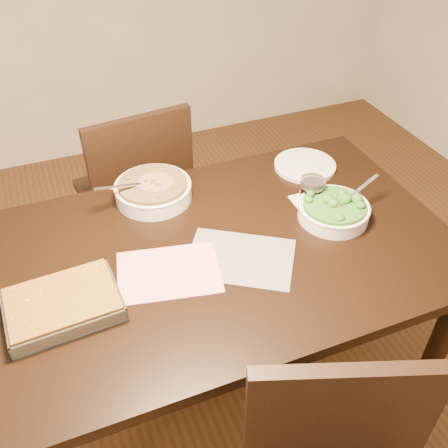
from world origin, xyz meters
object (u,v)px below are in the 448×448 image
Objects in this scene: wine_tumbler at (312,190)px; chair_far at (137,190)px; broccoli_bowl at (334,210)px; baking_dish at (63,305)px; stew_bowl at (153,190)px; table at (228,267)px; dinner_plate at (305,166)px.

chair_far reaches higher than wine_tumbler.
broccoli_bowl reaches higher than baking_dish.
table is at bearing -65.37° from stew_bowl.
table is 4.81× the size of stew_bowl.
chair_far is at bearing 124.88° from broccoli_bowl.
chair_far reaches higher than dinner_plate.
chair_far reaches higher than stew_bowl.
broccoli_bowl is at bearing -0.29° from table.
broccoli_bowl is (0.37, -0.00, 0.13)m from table.
chair_far is at bearing 143.31° from dinner_plate.
wine_tumbler reaches higher than dinner_plate.
wine_tumbler is at bearing 104.94° from broccoli_bowl.
broccoli_bowl is 0.11m from wine_tumbler.
dinner_plate is at bearing 78.29° from broccoli_bowl.
baking_dish is 1.02m from dinner_plate.
wine_tumbler is (-0.03, 0.10, 0.02)m from broccoli_bowl.
dinner_plate is 0.75m from chair_far.
table is 5.31× the size of broccoli_bowl.
broccoli_bowl is at bearing -101.71° from dinner_plate.
wine_tumbler reaches higher than baking_dish.
broccoli_bowl is 0.29× the size of chair_far.
baking_dish is (-0.88, -0.08, -0.01)m from broccoli_bowl.
stew_bowl is 0.54m from wine_tumbler.
wine_tumbler is (0.35, 0.10, 0.15)m from table.
dinner_plate reaches higher than table.
dinner_plate is (0.94, 0.38, -0.02)m from baking_dish.
stew_bowl is 0.49m from chair_far.
baking_dish is at bearing -157.85° from dinner_plate.
stew_bowl is 0.32× the size of chair_far.
wine_tumbler is at bearing 8.65° from baking_dish.
wine_tumbler is at bearing -24.32° from stew_bowl.
broccoli_bowl reaches higher than table.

